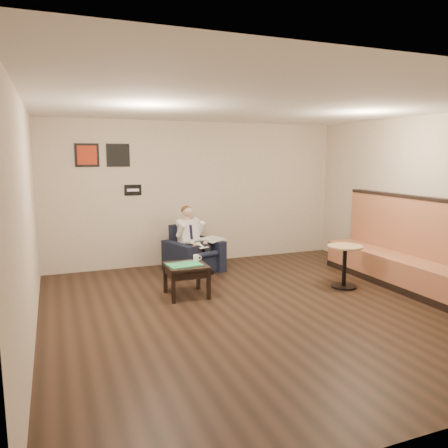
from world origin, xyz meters
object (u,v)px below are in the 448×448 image
object	(u,v)px
banquette	(395,241)
cafe_table	(344,266)
side_table	(186,280)
green_folder	(184,265)
armchair	(194,249)
smartphone	(187,261)
seated_man	(197,241)
coffee_mug	(196,258)

from	to	relation	value
banquette	cafe_table	bearing A→B (deg)	173.32
side_table	banquette	xyz separation A→B (m)	(3.47, -0.62, 0.48)
banquette	green_folder	bearing A→B (deg)	170.23
armchair	side_table	world-z (taller)	armchair
smartphone	cafe_table	distance (m)	2.57
armchair	banquette	size ratio (longest dim) A/B	0.31
seated_man	green_folder	bearing A→B (deg)	-133.30
coffee_mug	banquette	world-z (taller)	banquette
cafe_table	banquette	bearing A→B (deg)	-6.68
side_table	smartphone	world-z (taller)	smartphone
banquette	cafe_table	size ratio (longest dim) A/B	4.09
armchair	coffee_mug	xyz separation A→B (m)	(-0.35, -1.24, 0.13)
side_table	seated_man	bearing A→B (deg)	64.99
green_folder	seated_man	bearing A→B (deg)	64.12
armchair	coffee_mug	distance (m)	1.29
smartphone	banquette	distance (m)	3.51
armchair	side_table	xyz separation A→B (m)	(-0.55, -1.36, -0.18)
side_table	cafe_table	size ratio (longest dim) A/B	0.87
green_folder	coffee_mug	size ratio (longest dim) A/B	4.74
banquette	side_table	bearing A→B (deg)	169.80
armchair	green_folder	world-z (taller)	armchair
coffee_mug	banquette	bearing A→B (deg)	-12.95
seated_man	side_table	distance (m)	1.43
side_table	cafe_table	xyz separation A→B (m)	(2.54, -0.51, 0.10)
green_folder	cafe_table	size ratio (longest dim) A/B	0.71
seated_man	armchair	bearing A→B (deg)	90.00
coffee_mug	banquette	distance (m)	3.36
green_folder	cafe_table	distance (m)	2.62
green_folder	banquette	world-z (taller)	banquette
seated_man	banquette	distance (m)	3.44
banquette	cafe_table	xyz separation A→B (m)	(-0.93, 0.11, -0.38)
green_folder	banquette	xyz separation A→B (m)	(3.50, -0.60, 0.23)
armchair	side_table	size ratio (longest dim) A/B	1.44
armchair	banquette	distance (m)	3.54
seated_man	cafe_table	size ratio (longest dim) A/B	1.66
green_folder	smartphone	world-z (taller)	green_folder
side_table	smartphone	distance (m)	0.31
armchair	coffee_mug	world-z (taller)	armchair
side_table	coffee_mug	bearing A→B (deg)	32.10
green_folder	side_table	bearing A→B (deg)	32.10
armchair	smartphone	xyz separation A→B (m)	(-0.49, -1.19, 0.08)
coffee_mug	cafe_table	xyz separation A→B (m)	(2.33, -0.64, -0.20)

